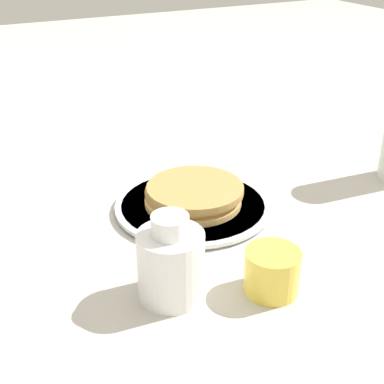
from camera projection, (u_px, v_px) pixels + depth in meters
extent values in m
plane|color=#BCB7AD|center=(183.00, 212.00, 0.95)|extent=(4.00, 4.00, 0.00)
cylinder|color=silver|center=(192.00, 205.00, 0.96)|extent=(0.26, 0.26, 0.01)
cylinder|color=silver|center=(192.00, 204.00, 0.95)|extent=(0.28, 0.28, 0.01)
cylinder|color=#E0B66C|center=(192.00, 200.00, 0.95)|extent=(0.17, 0.17, 0.01)
cylinder|color=#B78648|center=(193.00, 192.00, 0.95)|extent=(0.17, 0.17, 0.01)
cylinder|color=#AE8849|center=(194.00, 188.00, 0.94)|extent=(0.17, 0.17, 0.01)
cylinder|color=yellow|center=(272.00, 271.00, 0.74)|extent=(0.08, 0.08, 0.06)
cylinder|color=white|center=(171.00, 265.00, 0.72)|extent=(0.09, 0.09, 0.10)
cylinder|color=white|center=(170.00, 225.00, 0.69)|extent=(0.05, 0.05, 0.03)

